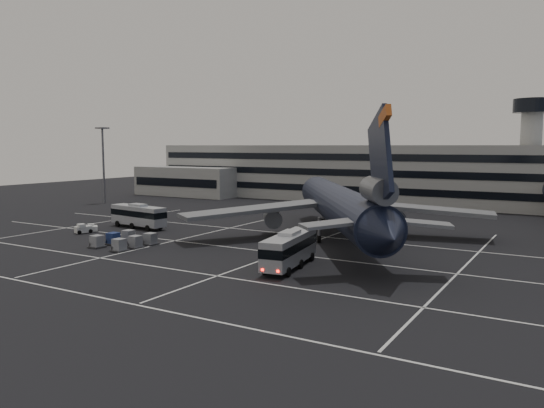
{
  "coord_description": "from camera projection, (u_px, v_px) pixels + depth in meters",
  "views": [
    {
      "loc": [
        45.26,
        -54.91,
        13.92
      ],
      "look_at": [
        4.32,
        14.67,
        5.0
      ],
      "focal_mm": 35.0,
      "sensor_mm": 36.0,
      "label": 1
    }
  ],
  "objects": [
    {
      "name": "ground",
      "position": [
        189.0,
        249.0,
        71.38
      ],
      "size": [
        260.0,
        260.0,
        0.0
      ],
      "primitive_type": "plane",
      "color": "black",
      "rests_on": "ground"
    },
    {
      "name": "lane_markings",
      "position": [
        198.0,
        249.0,
        71.53
      ],
      "size": [
        90.0,
        55.62,
        0.01
      ],
      "color": "silver",
      "rests_on": "ground"
    },
    {
      "name": "terminal",
      "position": [
        361.0,
        174.0,
        133.05
      ],
      "size": [
        125.0,
        26.0,
        24.0
      ],
      "color": "gray",
      "rests_on": "ground"
    },
    {
      "name": "hills",
      "position": [
        501.0,
        212.0,
        209.27
      ],
      "size": [
        352.0,
        180.0,
        44.0
      ],
      "color": "#38332B",
      "rests_on": "ground"
    },
    {
      "name": "lightpole_left",
      "position": [
        103.0,
        154.0,
        127.79
      ],
      "size": [
        2.4,
        2.4,
        18.28
      ],
      "color": "slate",
      "rests_on": "ground"
    },
    {
      "name": "trijet_main",
      "position": [
        340.0,
        205.0,
        77.28
      ],
      "size": [
        40.67,
        50.84,
        18.08
      ],
      "rotation": [
        0.0,
        0.0,
        0.58
      ],
      "color": "black",
      "rests_on": "ground"
    },
    {
      "name": "bus_near",
      "position": [
        290.0,
        248.0,
        60.5
      ],
      "size": [
        4.57,
        12.26,
        4.23
      ],
      "rotation": [
        0.0,
        0.0,
        0.15
      ],
      "color": "#A2A6AB",
      "rests_on": "ground"
    },
    {
      "name": "bus_far",
      "position": [
        138.0,
        215.0,
        89.69
      ],
      "size": [
        11.93,
        4.28,
        4.12
      ],
      "rotation": [
        0.0,
        0.0,
        1.43
      ],
      "color": "#A2A6AB",
      "rests_on": "ground"
    },
    {
      "name": "tug_a",
      "position": [
        83.0,
        229.0,
        84.36
      ],
      "size": [
        2.18,
        2.78,
        1.58
      ],
      "rotation": [
        0.0,
        0.0,
        -0.32
      ],
      "color": "silver",
      "rests_on": "ground"
    },
    {
      "name": "tug_b",
      "position": [
        94.0,
        228.0,
        86.21
      ],
      "size": [
        2.25,
        2.13,
        1.26
      ],
      "rotation": [
        0.0,
        0.0,
        0.91
      ],
      "color": "silver",
      "rests_on": "ground"
    },
    {
      "name": "uld_cluster",
      "position": [
        124.0,
        240.0,
        73.45
      ],
      "size": [
        6.81,
        7.92,
        1.7
      ],
      "rotation": [
        0.0,
        0.0,
        -0.07
      ],
      "color": "#2D2D30",
      "rests_on": "ground"
    }
  ]
}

